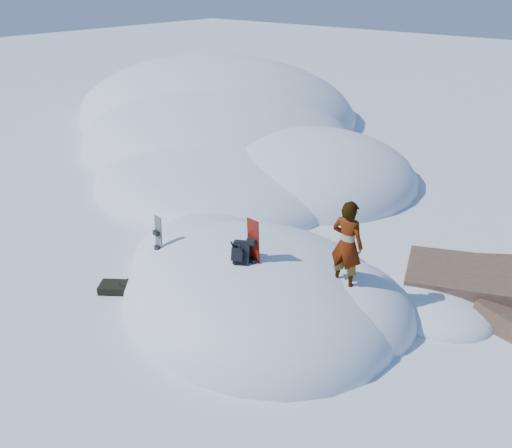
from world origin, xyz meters
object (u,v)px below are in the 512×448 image
Objects in this scene: snowboard_dark at (158,242)px; person at (347,244)px; snowboard_red at (253,253)px; backpack at (241,253)px.

snowboard_dark is 4.83m from person.
snowboard_red is 2.88m from snowboard_dark.
snowboard_red reaches higher than snowboard_dark.
backpack is 0.31× the size of person.
snowboard_red is at bearing 8.55° from backpack.
snowboard_red is 2.79× the size of backpack.
snowboard_red reaches higher than backpack.
person reaches higher than backpack.
snowboard_red is 1.18× the size of snowboard_dark.
snowboard_dark is at bearing 15.33° from person.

